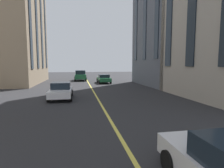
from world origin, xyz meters
The scene contains 5 objects.
lane_centre_line centered at (20.00, 0.00, 0.00)m, with size 80.00×0.16×0.01m.
car_green_trailing centered at (34.18, -2.39, 0.70)m, with size 4.40×1.95×1.37m.
car_green_mid centered at (39.44, 1.21, 0.97)m, with size 4.70×2.14×1.88m.
car_white_parked_a centered at (21.37, 3.07, 0.70)m, with size 3.90×1.89×1.40m.
building_left_far centered at (36.35, 11.74, 8.40)m, with size 14.86×8.60×16.79m.
Camera 1 is at (5.54, 1.60, 2.87)m, focal length 29.18 mm.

